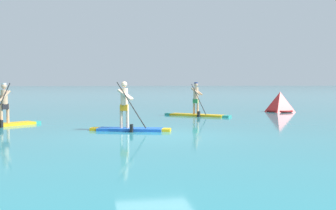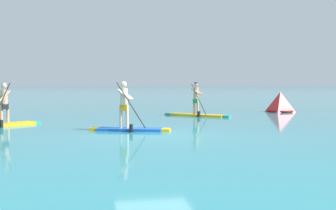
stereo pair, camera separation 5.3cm
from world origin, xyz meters
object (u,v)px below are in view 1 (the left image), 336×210
(paddleboarder_mid_center, at_px, (129,119))
(paddleboarder_far_right, at_px, (197,109))
(paddleboarder_near_left, at_px, (4,117))
(race_marker_buoy, at_px, (280,103))

(paddleboarder_mid_center, height_order, paddleboarder_far_right, paddleboarder_mid_center)
(paddleboarder_near_left, distance_m, paddleboarder_mid_center, 5.29)
(paddleboarder_far_right, xyz_separation_m, race_marker_buoy, (5.53, 1.89, 0.16))
(paddleboarder_mid_center, bearing_deg, paddleboarder_far_right, 72.51)
(paddleboarder_near_left, bearing_deg, paddleboarder_far_right, 163.32)
(paddleboarder_near_left, height_order, paddleboarder_mid_center, paddleboarder_mid_center)
(paddleboarder_near_left, relative_size, paddleboarder_mid_center, 0.91)
(paddleboarder_mid_center, distance_m, race_marker_buoy, 12.18)
(paddleboarder_near_left, xyz_separation_m, paddleboarder_far_right, (8.69, 3.16, -0.01))
(paddleboarder_mid_center, xyz_separation_m, race_marker_buoy, (9.56, 7.55, 0.12))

